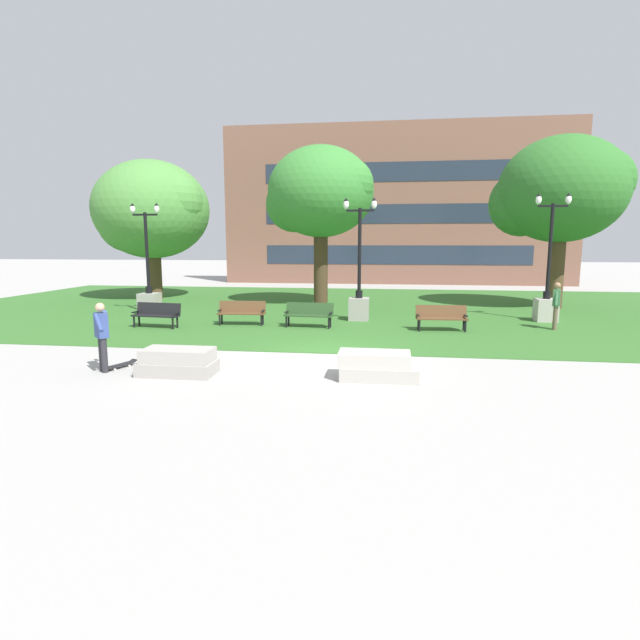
{
  "coord_description": "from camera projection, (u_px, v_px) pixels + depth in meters",
  "views": [
    {
      "loc": [
        1.7,
        -13.8,
        3.17
      ],
      "look_at": [
        -0.0,
        -1.4,
        1.2
      ],
      "focal_mm": 28.0,
      "sensor_mm": 36.0,
      "label": 1
    }
  ],
  "objects": [
    {
      "name": "building_facade_distant",
      "position": [
        397.0,
        205.0,
        36.99
      ],
      "size": [
        26.11,
        1.03,
        11.77
      ],
      "color": "brown",
      "rests_on": "ground"
    },
    {
      "name": "concrete_block_center",
      "position": [
        178.0,
        362.0,
        11.97
      ],
      "size": [
        1.8,
        0.9,
        0.64
      ],
      "color": "#9E9991",
      "rests_on": "ground"
    },
    {
      "name": "person_bystander_near_lawn",
      "position": [
        556.0,
        303.0,
        17.95
      ],
      "size": [
        0.34,
        0.62,
        1.71
      ],
      "color": "brown",
      "rests_on": "grass_lawn"
    },
    {
      "name": "skateboard",
      "position": [
        119.0,
        365.0,
        12.6
      ],
      "size": [
        0.56,
        1.02,
        0.14
      ],
      "color": "black",
      "rests_on": "ground"
    },
    {
      "name": "lamp_post_left",
      "position": [
        547.0,
        296.0,
        19.85
      ],
      "size": [
        1.32,
        0.8,
        5.02
      ],
      "color": "#ADA89E",
      "rests_on": "grass_lawn"
    },
    {
      "name": "tree_far_right",
      "position": [
        320.0,
        194.0,
        24.35
      ],
      "size": [
        5.43,
        5.17,
        7.75
      ],
      "color": "#42301E",
      "rests_on": "grass_lawn"
    },
    {
      "name": "lamp_post_center",
      "position": [
        149.0,
        291.0,
        22.01
      ],
      "size": [
        1.32,
        0.8,
        4.8
      ],
      "color": "gray",
      "rests_on": "grass_lawn"
    },
    {
      "name": "ground_plane",
      "position": [
        327.0,
        354.0,
        14.23
      ],
      "size": [
        140.0,
        140.0,
        0.0
      ],
      "primitive_type": "plane",
      "color": "#A3A09B"
    },
    {
      "name": "park_bench_far_right",
      "position": [
        242.0,
        311.0,
        19.09
      ],
      "size": [
        1.83,
        0.66,
        0.9
      ],
      "color": "brown",
      "rests_on": "grass_lawn"
    },
    {
      "name": "tree_far_left",
      "position": [
        560.0,
        191.0,
        23.16
      ],
      "size": [
        6.02,
        5.73,
        7.98
      ],
      "color": "#4C3823",
      "rests_on": "grass_lawn"
    },
    {
      "name": "grass_lawn",
      "position": [
        352.0,
        308.0,
        24.01
      ],
      "size": [
        40.0,
        20.0,
        0.02
      ],
      "primitive_type": "cube",
      "color": "#336628",
      "rests_on": "ground"
    },
    {
      "name": "park_bench_far_left",
      "position": [
        309.0,
        313.0,
        18.54
      ],
      "size": [
        1.83,
        0.64,
        0.9
      ],
      "color": "#284723",
      "rests_on": "grass_lawn"
    },
    {
      "name": "park_bench_near_left",
      "position": [
        157.0,
        313.0,
        18.51
      ],
      "size": [
        1.85,
        0.72,
        0.9
      ],
      "color": "black",
      "rests_on": "grass_lawn"
    },
    {
      "name": "person_skateboarder",
      "position": [
        102.0,
        333.0,
        12.15
      ],
      "size": [
        0.8,
        1.22,
        1.71
      ],
      "color": "#28282D",
      "rests_on": "ground"
    },
    {
      "name": "park_bench_near_right",
      "position": [
        441.0,
        316.0,
        17.8
      ],
      "size": [
        1.83,
        0.63,
        0.9
      ],
      "color": "brown",
      "rests_on": "grass_lawn"
    },
    {
      "name": "tree_near_left",
      "position": [
        151.0,
        211.0,
        27.35
      ],
      "size": [
        6.55,
        6.23,
        7.54
      ],
      "color": "#4C3823",
      "rests_on": "grass_lawn"
    },
    {
      "name": "concrete_block_left",
      "position": [
        377.0,
        366.0,
        11.59
      ],
      "size": [
        1.85,
        0.9,
        0.64
      ],
      "color": "#B2ADA3",
      "rests_on": "ground"
    },
    {
      "name": "lamp_post_right",
      "position": [
        359.0,
        296.0,
        20.16
      ],
      "size": [
        1.32,
        0.8,
        4.86
      ],
      "color": "gray",
      "rests_on": "grass_lawn"
    }
  ]
}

